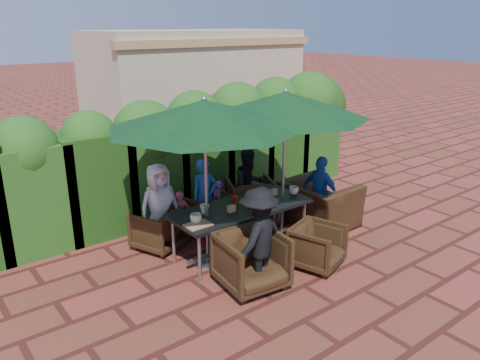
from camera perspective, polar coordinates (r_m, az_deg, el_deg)
ground at (r=7.25m, az=1.46°, el=-9.18°), size 80.00×80.00×0.00m
dining_table at (r=7.09m, az=0.18°, el=-3.81°), size 2.19×0.90×0.75m
umbrella_left at (r=6.33m, az=-4.36°, el=7.96°), size 2.68×2.68×2.46m
umbrella_right at (r=7.13m, az=5.58°, el=9.11°), size 2.54×2.54×2.46m
chair_far_left at (r=7.45m, az=-9.91°, el=-5.61°), size 0.88×0.86×0.71m
chair_far_mid at (r=8.00m, az=-3.60°, el=-3.71°), size 0.82×0.79×0.69m
chair_far_right at (r=8.39m, az=1.27°, el=-2.11°), size 1.04×1.01×0.82m
chair_near_left at (r=6.28m, az=1.42°, el=-9.50°), size 0.90×0.86×0.84m
chair_near_right at (r=6.89m, az=9.43°, el=-7.74°), size 0.84×0.81×0.70m
chair_end_right at (r=8.24m, az=9.74°, el=-2.03°), size 0.79×1.19×1.03m
adult_far_left at (r=7.36m, az=-9.79°, el=-3.16°), size 0.67×0.40×1.36m
adult_far_mid at (r=7.85m, az=-4.33°, el=-1.97°), size 0.48×0.40×1.26m
adult_far_right at (r=8.25m, az=1.13°, el=-0.66°), size 0.67×0.46×1.32m
adult_near_left at (r=6.15m, az=2.27°, el=-7.17°), size 0.98×0.64×1.41m
adult_end_right at (r=8.11m, az=9.77°, el=-1.48°), size 0.43×0.77×1.26m
child_left at (r=7.74m, az=-7.24°, el=-4.24°), size 0.35×0.33×0.79m
child_right at (r=8.24m, az=-2.45°, el=-2.72°), size 0.33×0.30×0.77m
pedestrian_a at (r=10.89m, az=-5.80°, el=5.50°), size 1.75×0.66×1.87m
pedestrian_b at (r=11.56m, az=-2.82°, el=6.17°), size 0.91×0.61×1.80m
pedestrian_c at (r=12.17m, az=0.61°, el=6.81°), size 1.26×1.06×1.80m
cup_a at (r=6.50m, az=-5.39°, el=-4.68°), size 0.16×0.16×0.13m
cup_b at (r=6.81m, az=-4.34°, el=-3.53°), size 0.14×0.14×0.13m
cup_c at (r=6.96m, az=1.45°, el=-2.97°), size 0.17×0.17×0.14m
cup_d at (r=7.40m, az=2.61°, el=-1.70°), size 0.14×0.14×0.13m
cup_e at (r=7.60m, az=6.58°, el=-1.26°), size 0.16×0.16×0.12m
ketchup_bottle at (r=7.07m, az=-0.80°, el=-2.49°), size 0.04×0.04×0.17m
sauce_bottle at (r=7.02m, az=-0.47°, el=-2.63°), size 0.04×0.04×0.17m
serving_tray at (r=6.43m, az=-5.13°, el=-5.48°), size 0.35×0.25×0.02m
number_block_left at (r=6.85m, az=-1.04°, el=-3.50°), size 0.12×0.06×0.10m
number_block_right at (r=7.52m, az=4.13°, el=-1.49°), size 0.12×0.06×0.10m
hedge_wall at (r=8.58m, az=-8.46°, el=4.41°), size 9.10×1.60×2.41m
building at (r=14.26m, az=-5.55°, el=11.34°), size 6.20×3.08×3.20m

